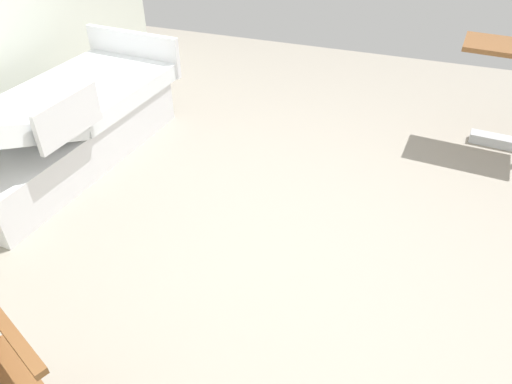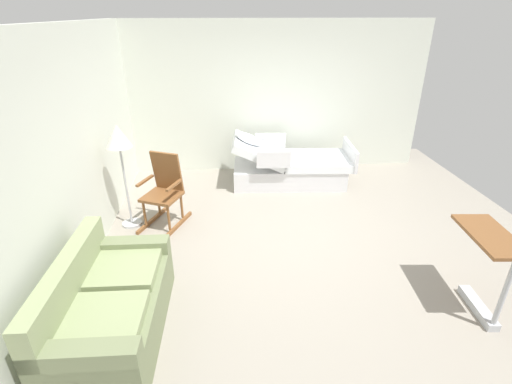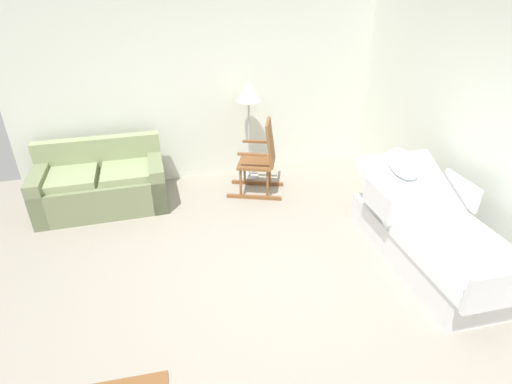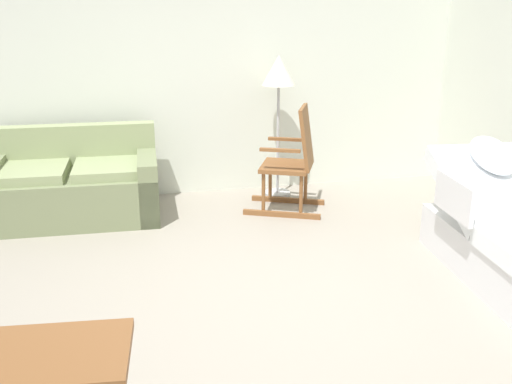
% 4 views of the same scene
% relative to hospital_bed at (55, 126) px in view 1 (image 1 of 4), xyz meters
% --- Properties ---
extents(ground_plane, '(6.67, 6.67, 0.00)m').
position_rel_hospital_bed_xyz_m(ground_plane, '(-1.77, 0.14, -0.30)').
color(ground_plane, gray).
extents(hospital_bed, '(1.12, 2.16, 0.99)m').
position_rel_hospital_bed_xyz_m(hospital_bed, '(0.00, 0.00, 0.00)').
color(hospital_bed, silver).
rests_on(hospital_bed, ground).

